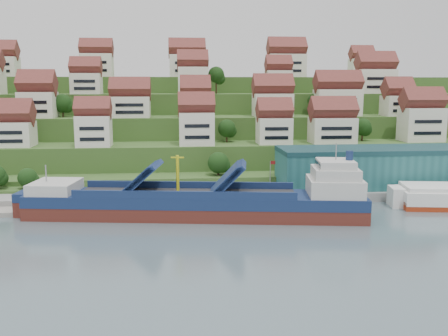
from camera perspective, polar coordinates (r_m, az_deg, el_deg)
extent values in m
plane|color=slate|center=(109.54, -3.09, -5.40)|extent=(300.00, 300.00, 0.00)
cube|color=gray|center=(126.15, 5.72, -2.93)|extent=(180.00, 14.00, 2.20)
cube|color=#2D4C1E|center=(193.60, -4.22, 1.71)|extent=(260.00, 128.00, 4.00)
cube|color=#2D4C1E|center=(198.12, -4.27, 2.91)|extent=(260.00, 118.00, 11.00)
cube|color=#2D4C1E|center=(205.72, -4.33, 4.13)|extent=(260.00, 102.00, 18.00)
cube|color=#2D4C1E|center=(213.40, -4.39, 5.26)|extent=(260.00, 86.00, 25.00)
cube|color=#2D4C1E|center=(222.18, -4.45, 6.20)|extent=(260.00, 68.00, 31.00)
cube|color=silver|center=(152.34, -23.11, 3.58)|extent=(11.90, 8.57, 6.87)
cube|color=silver|center=(144.56, -14.65, 4.10)|extent=(9.43, 7.03, 8.62)
cube|color=silver|center=(143.69, -3.16, 4.50)|extent=(9.92, 7.62, 9.33)
cube|color=silver|center=(147.49, 5.74, 4.26)|extent=(9.74, 7.73, 7.60)
cube|color=silver|center=(152.25, 12.27, 4.24)|extent=(12.96, 8.26, 7.50)
cube|color=silver|center=(164.80, 21.62, 4.64)|extent=(12.09, 8.31, 10.18)
cube|color=silver|center=(166.34, -20.47, 6.78)|extent=(10.70, 8.98, 7.93)
cube|color=silver|center=(160.33, -10.63, 6.87)|extent=(12.09, 7.90, 6.51)
cube|color=silver|center=(158.00, -3.28, 7.00)|extent=(9.06, 8.56, 6.60)
cube|color=silver|center=(163.92, 5.56, 7.18)|extent=(12.36, 8.36, 7.31)
cube|color=silver|center=(170.88, 12.82, 7.31)|extent=(14.71, 8.18, 8.67)
cube|color=silver|center=(175.30, 19.17, 6.74)|extent=(8.97, 8.04, 6.60)
cube|color=silver|center=(177.00, -15.45, 9.27)|extent=(9.88, 7.30, 6.94)
cube|color=silver|center=(176.42, -3.58, 9.95)|extent=(10.24, 7.79, 9.19)
cube|color=silver|center=(180.11, 6.21, 9.73)|extent=(8.76, 7.14, 8.09)
cube|color=silver|center=(190.27, 16.88, 9.44)|extent=(13.33, 8.47, 8.56)
cube|color=silver|center=(204.06, -24.03, 10.50)|extent=(11.25, 8.03, 7.21)
cube|color=silver|center=(196.43, -14.31, 11.29)|extent=(11.64, 7.51, 8.55)
cube|color=silver|center=(192.77, -4.23, 11.55)|extent=(13.19, 8.15, 8.27)
cube|color=silver|center=(200.34, 7.13, 11.50)|extent=(14.25, 8.73, 8.81)
cube|color=silver|center=(212.02, 15.40, 10.93)|extent=(8.87, 7.05, 7.38)
ellipsoid|color=#1B3F15|center=(133.98, -0.66, 0.62)|extent=(5.74, 5.74, 5.74)
ellipsoid|color=#1B3F15|center=(160.14, 15.55, 4.54)|extent=(5.39, 5.39, 5.39)
ellipsoid|color=#1B3F15|center=(150.78, 0.31, 4.56)|extent=(5.37, 5.37, 5.37)
ellipsoid|color=#1B3F15|center=(172.22, 10.35, 7.56)|extent=(5.12, 5.12, 5.12)
ellipsoid|color=#1B3F15|center=(172.63, -22.53, 6.78)|extent=(5.22, 5.22, 5.22)
ellipsoid|color=#1B3F15|center=(167.68, -17.98, 7.04)|extent=(5.95, 5.95, 5.95)
ellipsoid|color=#1B3F15|center=(179.63, -0.90, 10.62)|extent=(5.75, 5.75, 5.75)
ellipsoid|color=#1B3F15|center=(185.85, 6.61, 10.09)|extent=(4.69, 4.69, 4.69)
ellipsoid|color=#1B3F15|center=(184.09, 6.99, 9.63)|extent=(4.77, 4.77, 4.77)
ellipsoid|color=#1B3F15|center=(131.94, -21.54, -1.03)|extent=(4.73, 4.73, 4.73)
cube|color=#256465|center=(136.73, 18.87, 0.18)|extent=(60.00, 15.00, 10.00)
cylinder|color=gray|center=(119.94, 5.29, -1.08)|extent=(0.16, 0.16, 8.00)
cube|color=maroon|center=(119.45, 5.60, 0.62)|extent=(1.20, 0.05, 0.80)
cube|color=#58221A|center=(107.86, -3.30, -5.09)|extent=(72.86, 21.59, 4.62)
cube|color=navy|center=(107.15, -3.31, -3.55)|extent=(72.88, 21.69, 2.40)
cube|color=beige|center=(114.02, -18.74, -2.06)|extent=(10.69, 11.77, 2.40)
cube|color=#262628|center=(107.10, -4.30, -2.91)|extent=(47.05, 16.13, 0.28)
cube|color=navy|center=(108.21, -9.67, -1.19)|extent=(8.35, 11.10, 6.38)
cube|color=navy|center=(105.75, 0.15, -1.30)|extent=(8.00, 11.05, 6.75)
cylinder|color=yellow|center=(106.55, -5.31, -0.76)|extent=(0.73, 0.73, 8.31)
cube|color=beige|center=(107.44, 12.55, -2.12)|extent=(12.51, 12.05, 3.69)
cube|color=beige|center=(106.89, 12.61, -0.56)|extent=(10.52, 10.68, 2.31)
cube|color=beige|center=(106.58, 12.64, 0.46)|extent=(8.53, 9.31, 1.66)
cylinder|color=navy|center=(106.83, 14.14, 1.38)|extent=(1.68, 1.68, 2.03)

